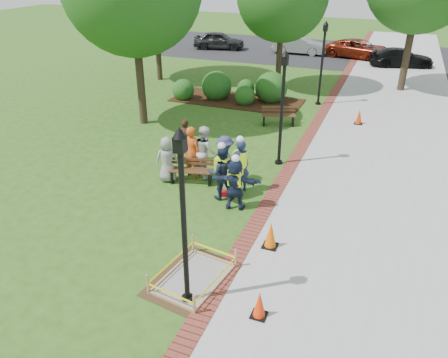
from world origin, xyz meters
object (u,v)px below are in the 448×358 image
at_px(wet_concrete_pad, 194,272).
at_px(hivis_worker_b, 240,165).
at_px(hivis_worker_a, 235,182).
at_px(bench_near, 192,175).
at_px(hivis_worker_c, 222,171).
at_px(lamp_near, 183,208).
at_px(cone_front, 259,305).

xyz_separation_m(wet_concrete_pad, hivis_worker_b, (-0.50, 4.70, 0.75)).
bearing_deg(hivis_worker_a, wet_concrete_pad, -86.07).
height_order(bench_near, hivis_worker_c, hivis_worker_c).
height_order(hivis_worker_a, hivis_worker_b, hivis_worker_b).
bearing_deg(hivis_worker_c, wet_concrete_pad, -77.78).
distance_m(bench_near, lamp_near, 6.30).
bearing_deg(hivis_worker_a, hivis_worker_c, 144.68).
height_order(cone_front, hivis_worker_a, hivis_worker_a).
relative_size(hivis_worker_b, hivis_worker_c, 1.01).
relative_size(bench_near, hivis_worker_a, 0.87).
xyz_separation_m(hivis_worker_b, hivis_worker_c, (-0.38, -0.66, -0.01)).
bearing_deg(bench_near, hivis_worker_a, -28.18).
height_order(wet_concrete_pad, hivis_worker_a, hivis_worker_a).
xyz_separation_m(wet_concrete_pad, bench_near, (-2.27, 4.68, 0.03)).
distance_m(cone_front, hivis_worker_c, 5.41).
xyz_separation_m(cone_front, hivis_worker_c, (-2.73, 4.62, 0.63)).
bearing_deg(bench_near, cone_front, -51.88).
bearing_deg(lamp_near, bench_near, 114.38).
distance_m(bench_near, cone_front, 6.69).
relative_size(bench_near, hivis_worker_b, 0.80).
relative_size(cone_front, lamp_near, 0.16).
relative_size(cone_front, hivis_worker_c, 0.35).
bearing_deg(hivis_worker_b, wet_concrete_pad, -83.97).
height_order(bench_near, lamp_near, lamp_near).
distance_m(lamp_near, hivis_worker_c, 5.08).
distance_m(cone_front, hivis_worker_a, 4.71).
bearing_deg(wet_concrete_pad, hivis_worker_a, 93.93).
bearing_deg(hivis_worker_c, hivis_worker_b, 59.97).
xyz_separation_m(bench_near, hivis_worker_a, (2.02, -1.08, 0.65)).
bearing_deg(hivis_worker_c, lamp_near, -77.59).
xyz_separation_m(wet_concrete_pad, hivis_worker_a, (-0.25, 3.60, 0.68)).
xyz_separation_m(cone_front, hivis_worker_b, (-2.36, 5.28, 0.65)).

